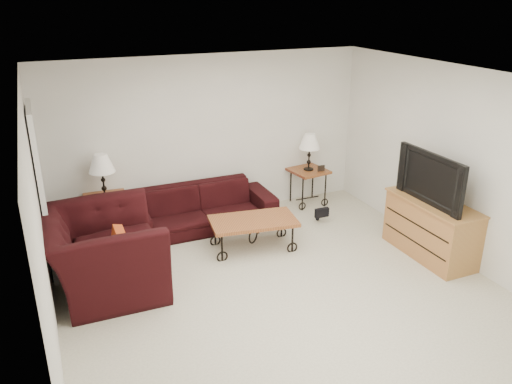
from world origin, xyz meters
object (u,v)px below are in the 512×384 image
coffee_table (253,234)px  television (437,177)px  lamp_left (103,176)px  lamp_right (309,152)px  side_table_right (308,187)px  sofa (202,208)px  tv_stand (431,228)px  armchair (105,252)px  backpack (318,207)px  side_table_left (108,218)px

coffee_table → television: (2.08, -1.12, 0.90)m
lamp_left → lamp_right: bearing=0.0°
side_table_right → lamp_right: size_ratio=1.00×
sofa → side_table_right: (1.90, 0.18, -0.01)m
coffee_table → tv_stand: tv_stand is taller
armchair → backpack: 3.36m
tv_stand → backpack: tv_stand is taller
side_table_left → lamp_left: bearing=0.0°
television → backpack: (-0.80, 1.56, -0.90)m
sofa → armchair: (-1.57, -1.16, 0.16)m
lamp_right → coffee_table: 1.96m
side_table_left → armchair: 1.37m
armchair → sofa: bearing=-52.7°
side_table_left → television: size_ratio=0.54×
coffee_table → backpack: 1.36m
lamp_left → coffee_table: lamp_left is taller
television → lamp_right: bearing=-164.4°
armchair → tv_stand: bearing=-101.3°
backpack → lamp_left: bearing=166.3°
tv_stand → television: television is taller
lamp_right → sofa: bearing=-174.6°
armchair → tv_stand: 4.20m
television → side_table_left: bearing=-119.9°
television → coffee_table: bearing=-118.2°
coffee_table → lamp_left: bearing=148.2°
tv_stand → lamp_right: bearing=106.1°
side_table_right → lamp_left: bearing=180.0°
armchair → television: bearing=-101.4°
side_table_left → television: bearing=-29.9°
sofa → side_table_right: 1.91m
sofa → television: (2.52, -2.04, 0.80)m
lamp_left → television: size_ratio=0.54×
sofa → lamp_left: bearing=172.4°
side_table_right → sofa: bearing=-174.6°
side_table_left → lamp_left: lamp_left is taller
lamp_left → armchair: 1.44m
lamp_left → coffee_table: 2.23m
coffee_table → armchair: armchair is taller
lamp_right → armchair: 3.74m
sofa → coffee_table: size_ratio=1.86×
backpack → side_table_left: bearing=166.3°
lamp_left → backpack: 3.22m
tv_stand → side_table_left: bearing=150.2°
side_table_right → television: 2.45m
lamp_right → armchair: bearing=-158.8°
television → backpack: size_ratio=2.63×
side_table_right → backpack: 0.69m
sofa → lamp_right: size_ratio=3.59×
side_table_left → lamp_left: 0.64m
sofa → tv_stand: (2.54, -2.04, 0.07)m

